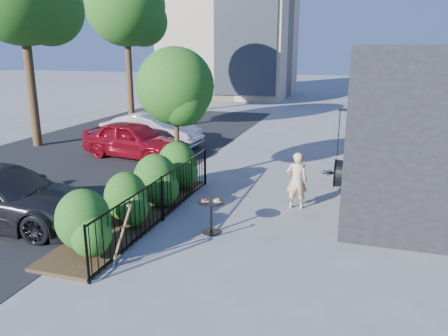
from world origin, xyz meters
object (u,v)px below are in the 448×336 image
(patio_tree, at_px, (177,91))
(car_red, at_px, (134,140))
(shovel, at_px, (121,239))
(cafe_table, at_px, (211,211))
(car_darkgrey, at_px, (1,196))
(car_silver, at_px, (152,130))
(woman, at_px, (297,181))
(street_tree_far, at_px, (126,11))

(patio_tree, relative_size, car_red, 0.99)
(shovel, xyz_separation_m, car_red, (-3.90, 7.66, 0.11))
(cafe_table, xyz_separation_m, car_darkgrey, (-4.75, -0.92, 0.16))
(car_silver, distance_m, car_darkgrey, 8.51)
(woman, relative_size, car_darkgrey, 0.31)
(street_tree_far, relative_size, woman, 5.69)
(car_red, relative_size, car_silver, 0.97)
(street_tree_far, distance_m, car_silver, 9.67)
(car_darkgrey, bearing_deg, car_silver, -0.57)
(cafe_table, distance_m, woman, 2.63)
(woman, bearing_deg, shovel, 49.64)
(car_red, bearing_deg, cafe_table, -129.25)
(street_tree_far, xyz_separation_m, cafe_table, (9.75, -14.28, -5.40))
(cafe_table, bearing_deg, patio_tree, 123.64)
(woman, relative_size, car_red, 0.36)
(street_tree_far, xyz_separation_m, shovel, (8.68, -16.25, -5.35))
(shovel, height_order, car_darkgrey, car_darkgrey)
(patio_tree, relative_size, street_tree_far, 0.48)
(car_silver, bearing_deg, street_tree_far, 36.25)
(street_tree_far, bearing_deg, woman, -47.10)
(woman, xyz_separation_m, car_red, (-6.52, 3.57, -0.05))
(patio_tree, bearing_deg, shovel, -79.00)
(woman, relative_size, car_silver, 0.35)
(cafe_table, height_order, car_red, car_red)
(cafe_table, bearing_deg, car_silver, 124.27)
(cafe_table, bearing_deg, car_darkgrey, -169.03)
(patio_tree, xyz_separation_m, cafe_table, (2.05, -3.08, -2.25))
(patio_tree, height_order, car_darkgrey, patio_tree)
(patio_tree, bearing_deg, car_silver, 124.70)
(woman, distance_m, shovel, 4.86)
(street_tree_far, bearing_deg, patio_tree, -55.49)
(car_silver, xyz_separation_m, car_darkgrey, (0.41, -8.50, -0.00))
(car_red, bearing_deg, woman, -109.08)
(cafe_table, height_order, shovel, shovel)
(patio_tree, distance_m, street_tree_far, 13.95)
(cafe_table, distance_m, car_red, 7.55)
(street_tree_far, xyz_separation_m, woman, (11.30, -12.16, -5.19))
(shovel, xyz_separation_m, car_silver, (-4.10, 9.55, 0.11))
(woman, height_order, car_red, woman)
(cafe_table, height_order, car_darkgrey, car_darkgrey)
(shovel, bearing_deg, cafe_table, 61.63)
(cafe_table, xyz_separation_m, car_silver, (-5.16, 7.58, 0.16))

